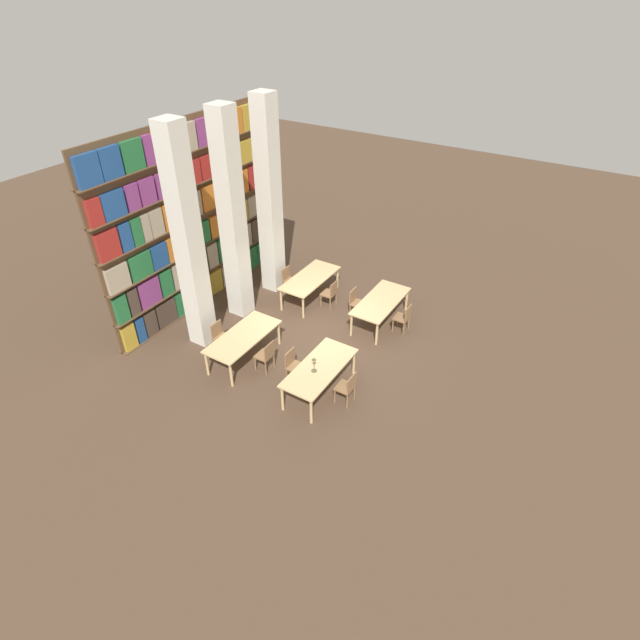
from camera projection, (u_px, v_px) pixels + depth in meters
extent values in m
plane|color=#4C3828|center=(316.00, 339.00, 14.20)|extent=(40.00, 40.00, 0.00)
cube|color=brown|center=(194.00, 217.00, 14.40)|extent=(6.78, 0.06, 5.50)
cube|color=brown|center=(207.00, 297.00, 15.99)|extent=(6.78, 0.35, 0.03)
cube|color=#B7932D|center=(128.00, 337.00, 13.60)|extent=(0.40, 0.20, 0.75)
cube|color=navy|center=(139.00, 330.00, 13.87)|extent=(0.26, 0.20, 0.75)
cube|color=#47382D|center=(150.00, 323.00, 14.13)|extent=(0.39, 0.20, 0.75)
cube|color=#47382D|center=(165.00, 313.00, 14.55)|extent=(0.70, 0.20, 0.75)
cube|color=#236B38|center=(181.00, 303.00, 14.99)|extent=(0.52, 0.20, 0.75)
cube|color=navy|center=(192.00, 295.00, 15.32)|extent=(0.33, 0.20, 0.75)
cube|color=#B7932D|center=(202.00, 289.00, 15.62)|extent=(0.50, 0.20, 0.75)
cube|color=#B7932D|center=(214.00, 281.00, 16.02)|extent=(0.55, 0.20, 0.75)
cube|color=tan|center=(227.00, 273.00, 16.44)|extent=(0.59, 0.20, 0.75)
cube|color=maroon|center=(239.00, 265.00, 16.89)|extent=(0.61, 0.20, 0.75)
cube|color=#236B38|center=(250.00, 258.00, 17.31)|extent=(0.52, 0.20, 0.75)
cube|color=#236B38|center=(261.00, 251.00, 17.71)|extent=(0.58, 0.20, 0.75)
cube|color=navy|center=(268.00, 247.00, 18.00)|extent=(0.16, 0.20, 0.75)
cube|color=brown|center=(203.00, 272.00, 15.46)|extent=(6.78, 0.35, 0.03)
cube|color=#236B38|center=(120.00, 309.00, 13.06)|extent=(0.38, 0.20, 0.77)
cube|color=#47382D|center=(132.00, 302.00, 13.34)|extent=(0.30, 0.20, 0.77)
cube|color=#84387A|center=(148.00, 292.00, 13.73)|extent=(0.70, 0.20, 0.77)
cube|color=#236B38|center=(165.00, 282.00, 14.16)|extent=(0.41, 0.20, 0.77)
cube|color=tan|center=(180.00, 273.00, 14.57)|extent=(0.65, 0.20, 0.77)
cube|color=#84387A|center=(192.00, 266.00, 14.92)|extent=(0.27, 0.20, 0.77)
cube|color=#47382D|center=(201.00, 261.00, 15.17)|extent=(0.33, 0.20, 0.77)
cube|color=tan|center=(211.00, 255.00, 15.49)|extent=(0.43, 0.20, 0.77)
cube|color=#236B38|center=(224.00, 248.00, 15.92)|extent=(0.68, 0.20, 0.77)
cube|color=navy|center=(237.00, 240.00, 16.37)|extent=(0.55, 0.20, 0.77)
cube|color=tan|center=(246.00, 234.00, 16.70)|extent=(0.33, 0.20, 0.77)
cube|color=#47382D|center=(254.00, 230.00, 16.99)|extent=(0.39, 0.20, 0.77)
cube|color=#B7932D|center=(262.00, 225.00, 17.31)|extent=(0.42, 0.20, 0.77)
cube|color=brown|center=(199.00, 245.00, 14.93)|extent=(6.78, 0.35, 0.03)
cube|color=tan|center=(117.00, 278.00, 12.65)|extent=(0.66, 0.20, 0.68)
cube|color=#236B38|center=(140.00, 266.00, 13.17)|extent=(0.69, 0.20, 0.68)
cube|color=navy|center=(158.00, 256.00, 13.62)|extent=(0.55, 0.20, 0.68)
cube|color=orange|center=(174.00, 247.00, 14.05)|extent=(0.63, 0.20, 0.68)
cube|color=navy|center=(187.00, 240.00, 14.41)|extent=(0.34, 0.20, 0.68)
cube|color=#236B38|center=(201.00, 233.00, 14.78)|extent=(0.60, 0.20, 0.68)
cube|color=orange|center=(216.00, 225.00, 15.26)|extent=(0.68, 0.20, 0.68)
cube|color=#84387A|center=(229.00, 218.00, 15.69)|extent=(0.49, 0.20, 0.68)
cube|color=#B7932D|center=(240.00, 212.00, 16.07)|extent=(0.54, 0.20, 0.68)
cube|color=tan|center=(251.00, 206.00, 16.46)|extent=(0.52, 0.20, 0.68)
cube|color=#B7932D|center=(261.00, 201.00, 16.84)|extent=(0.53, 0.20, 0.68)
cube|color=brown|center=(194.00, 217.00, 14.40)|extent=(6.78, 0.35, 0.03)
cube|color=maroon|center=(107.00, 245.00, 12.09)|extent=(0.62, 0.20, 0.73)
cube|color=navy|center=(124.00, 237.00, 12.46)|extent=(0.33, 0.20, 0.73)
cube|color=#236B38|center=(135.00, 232.00, 12.70)|extent=(0.30, 0.20, 0.73)
cube|color=tan|center=(144.00, 227.00, 12.91)|extent=(0.25, 0.20, 0.73)
cube|color=tan|center=(155.00, 222.00, 13.16)|extent=(0.42, 0.20, 0.73)
cube|color=orange|center=(166.00, 217.00, 13.45)|extent=(0.27, 0.20, 0.73)
cube|color=#B7932D|center=(176.00, 212.00, 13.71)|extent=(0.40, 0.20, 0.73)
cube|color=tan|center=(191.00, 205.00, 14.10)|extent=(0.67, 0.20, 0.73)
cube|color=orange|center=(207.00, 198.00, 14.56)|extent=(0.52, 0.20, 0.73)
cube|color=#47382D|center=(217.00, 193.00, 14.87)|extent=(0.28, 0.20, 0.73)
cube|color=orange|center=(228.00, 188.00, 15.20)|extent=(0.61, 0.20, 0.73)
cube|color=orange|center=(240.00, 182.00, 15.62)|extent=(0.55, 0.20, 0.73)
cube|color=maroon|center=(253.00, 176.00, 16.06)|extent=(0.56, 0.20, 0.73)
cube|color=orange|center=(262.00, 172.00, 16.38)|extent=(0.27, 0.20, 0.73)
cube|color=brown|center=(189.00, 186.00, 13.87)|extent=(6.78, 0.35, 0.03)
cube|color=maroon|center=(93.00, 212.00, 11.50)|extent=(0.38, 0.20, 0.66)
cube|color=navy|center=(112.00, 205.00, 11.87)|extent=(0.64, 0.20, 0.66)
cube|color=#84387A|center=(131.00, 197.00, 12.27)|extent=(0.36, 0.20, 0.66)
cube|color=#84387A|center=(146.00, 191.00, 12.60)|extent=(0.47, 0.20, 0.66)
cube|color=#84387A|center=(160.00, 185.00, 12.93)|extent=(0.34, 0.20, 0.66)
cube|color=navy|center=(170.00, 181.00, 13.19)|extent=(0.29, 0.20, 0.66)
cube|color=#236B38|center=(181.00, 177.00, 13.45)|extent=(0.37, 0.20, 0.66)
cube|color=maroon|center=(193.00, 172.00, 13.77)|extent=(0.44, 0.20, 0.66)
cube|color=maroon|center=(205.00, 167.00, 14.12)|extent=(0.46, 0.20, 0.66)
cube|color=#47382D|center=(217.00, 162.00, 14.48)|extent=(0.50, 0.20, 0.66)
cube|color=#84387A|center=(231.00, 157.00, 14.89)|extent=(0.55, 0.20, 0.66)
cube|color=#B7932D|center=(244.00, 151.00, 15.34)|extent=(0.66, 0.20, 0.66)
cube|color=#236B38|center=(257.00, 146.00, 15.78)|extent=(0.55, 0.20, 0.66)
cube|color=brown|center=(184.00, 152.00, 13.34)|extent=(6.78, 0.35, 0.03)
cube|color=navy|center=(86.00, 170.00, 11.03)|extent=(0.61, 0.20, 0.73)
cube|color=navy|center=(109.00, 163.00, 11.46)|extent=(0.57, 0.20, 0.73)
cube|color=#236B38|center=(131.00, 155.00, 11.91)|extent=(0.60, 0.20, 0.73)
cube|color=#84387A|center=(147.00, 150.00, 12.25)|extent=(0.25, 0.20, 0.73)
cube|color=orange|center=(159.00, 146.00, 12.53)|extent=(0.44, 0.20, 0.73)
cube|color=#84387A|center=(176.00, 140.00, 12.94)|extent=(0.68, 0.20, 0.73)
cube|color=tan|center=(190.00, 136.00, 13.29)|extent=(0.29, 0.20, 0.73)
cube|color=#84387A|center=(202.00, 132.00, 13.62)|extent=(0.52, 0.20, 0.73)
cube|color=#84387A|center=(217.00, 127.00, 14.04)|extent=(0.54, 0.20, 0.73)
cube|color=orange|center=(232.00, 122.00, 14.50)|extent=(0.69, 0.20, 0.73)
cube|color=#B7932D|center=(248.00, 117.00, 14.99)|extent=(0.64, 0.20, 0.73)
cube|color=orange|center=(258.00, 113.00, 15.33)|extent=(0.25, 0.20, 0.73)
cube|color=silver|center=(188.00, 244.00, 12.46)|extent=(0.56, 0.56, 6.00)
cube|color=silver|center=(232.00, 220.00, 13.63)|extent=(0.56, 0.56, 6.00)
cube|color=silver|center=(269.00, 200.00, 14.81)|extent=(0.56, 0.56, 6.00)
cube|color=tan|center=(320.00, 368.00, 12.03)|extent=(2.19, 0.96, 0.04)
cylinder|color=tan|center=(311.00, 411.00, 11.37)|extent=(0.07, 0.07, 0.73)
cylinder|color=tan|center=(354.00, 362.00, 12.78)|extent=(0.07, 0.07, 0.73)
cylinder|color=tan|center=(282.00, 398.00, 11.72)|extent=(0.07, 0.07, 0.73)
cylinder|color=tan|center=(327.00, 352.00, 13.13)|extent=(0.07, 0.07, 0.73)
cylinder|color=olive|center=(335.00, 396.00, 12.00)|extent=(0.04, 0.04, 0.42)
cylinder|color=olive|center=(342.00, 387.00, 12.25)|extent=(0.04, 0.04, 0.42)
cylinder|color=olive|center=(347.00, 401.00, 11.85)|extent=(0.04, 0.04, 0.42)
cylinder|color=olive|center=(354.00, 392.00, 12.10)|extent=(0.04, 0.04, 0.42)
cube|color=olive|center=(345.00, 387.00, 11.91)|extent=(0.42, 0.40, 0.04)
cube|color=olive|center=(352.00, 383.00, 11.70)|extent=(0.40, 0.03, 0.42)
cylinder|color=olive|center=(306.00, 372.00, 12.70)|extent=(0.04, 0.04, 0.42)
cylinder|color=olive|center=(298.00, 380.00, 12.45)|extent=(0.04, 0.04, 0.42)
cylinder|color=olive|center=(295.00, 368.00, 12.85)|extent=(0.04, 0.04, 0.42)
cylinder|color=olive|center=(287.00, 376.00, 12.60)|extent=(0.04, 0.04, 0.42)
cube|color=olive|center=(296.00, 367.00, 12.52)|extent=(0.42, 0.40, 0.04)
cube|color=olive|center=(290.00, 357.00, 12.46)|extent=(0.40, 0.03, 0.42)
cylinder|color=brown|center=(314.00, 371.00, 11.89)|extent=(0.14, 0.14, 0.01)
cylinder|color=brown|center=(314.00, 365.00, 11.79)|extent=(0.02, 0.02, 0.32)
cone|color=brown|center=(314.00, 359.00, 11.68)|extent=(0.11, 0.11, 0.07)
cube|color=tan|center=(381.00, 301.00, 14.43)|extent=(2.19, 0.96, 0.04)
cylinder|color=tan|center=(377.00, 334.00, 13.78)|extent=(0.07, 0.07, 0.73)
cylinder|color=tan|center=(406.00, 300.00, 15.19)|extent=(0.07, 0.07, 0.73)
cylinder|color=tan|center=(351.00, 325.00, 14.13)|extent=(0.07, 0.07, 0.73)
cylinder|color=tan|center=(383.00, 292.00, 15.53)|extent=(0.07, 0.07, 0.73)
cylinder|color=olive|center=(393.00, 326.00, 14.36)|extent=(0.04, 0.04, 0.42)
cylinder|color=olive|center=(398.00, 319.00, 14.61)|extent=(0.04, 0.04, 0.42)
cylinder|color=olive|center=(404.00, 329.00, 14.22)|extent=(0.04, 0.04, 0.42)
cylinder|color=olive|center=(409.00, 323.00, 14.47)|extent=(0.04, 0.04, 0.42)
cube|color=olive|center=(401.00, 318.00, 14.28)|extent=(0.42, 0.40, 0.04)
cube|color=olive|center=(408.00, 313.00, 14.07)|extent=(0.40, 0.03, 0.42)
cylinder|color=olive|center=(366.00, 309.00, 15.07)|extent=(0.04, 0.04, 0.42)
cylinder|color=olive|center=(360.00, 314.00, 14.82)|extent=(0.04, 0.04, 0.42)
cylinder|color=olive|center=(356.00, 305.00, 15.22)|extent=(0.04, 0.04, 0.42)
cylinder|color=olive|center=(350.00, 311.00, 14.97)|extent=(0.04, 0.04, 0.42)
cube|color=olive|center=(358.00, 303.00, 14.88)|extent=(0.42, 0.40, 0.04)
cube|color=olive|center=(353.00, 295.00, 14.83)|extent=(0.40, 0.03, 0.42)
cube|color=tan|center=(243.00, 336.00, 13.05)|extent=(2.19, 0.96, 0.04)
cylinder|color=tan|center=(231.00, 375.00, 12.40)|extent=(0.07, 0.07, 0.73)
cylinder|color=tan|center=(279.00, 333.00, 13.80)|extent=(0.07, 0.07, 0.73)
cylinder|color=tan|center=(207.00, 364.00, 12.74)|extent=(0.07, 0.07, 0.73)
cylinder|color=tan|center=(256.00, 324.00, 14.15)|extent=(0.07, 0.07, 0.73)
cylinder|color=olive|center=(255.00, 364.00, 12.98)|extent=(0.04, 0.04, 0.42)
cylinder|color=olive|center=(264.00, 356.00, 13.23)|extent=(0.04, 0.04, 0.42)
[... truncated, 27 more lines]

